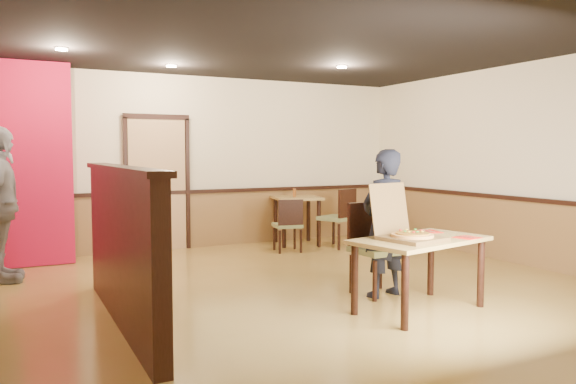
% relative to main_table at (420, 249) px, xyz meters
% --- Properties ---
extents(floor, '(7.00, 7.00, 0.00)m').
position_rel_main_table_xyz_m(floor, '(-0.70, 1.10, -0.62)').
color(floor, '#B59146').
rests_on(floor, ground).
extents(ceiling, '(7.00, 7.00, 0.00)m').
position_rel_main_table_xyz_m(ceiling, '(-0.70, 1.10, 2.18)').
color(ceiling, black).
rests_on(ceiling, wall_back).
extents(wall_back, '(7.00, 0.00, 7.00)m').
position_rel_main_table_xyz_m(wall_back, '(-0.70, 4.60, 0.78)').
color(wall_back, '#F7EAC2').
rests_on(wall_back, floor).
extents(wall_right, '(0.00, 7.00, 7.00)m').
position_rel_main_table_xyz_m(wall_right, '(2.80, 1.10, 0.78)').
color(wall_right, '#F7EAC2').
rests_on(wall_right, floor).
extents(wainscot_back, '(7.00, 0.04, 0.90)m').
position_rel_main_table_xyz_m(wainscot_back, '(-0.70, 4.57, -0.17)').
color(wainscot_back, olive).
rests_on(wainscot_back, floor).
extents(chair_rail_back, '(7.00, 0.06, 0.06)m').
position_rel_main_table_xyz_m(chair_rail_back, '(-0.70, 4.55, 0.30)').
color(chair_rail_back, black).
rests_on(chair_rail_back, wall_back).
extents(wainscot_right, '(0.04, 7.00, 0.90)m').
position_rel_main_table_xyz_m(wainscot_right, '(2.77, 1.10, -0.17)').
color(wainscot_right, olive).
rests_on(wainscot_right, floor).
extents(chair_rail_right, '(0.06, 7.00, 0.06)m').
position_rel_main_table_xyz_m(chair_rail_right, '(2.75, 1.10, 0.30)').
color(chair_rail_right, black).
rests_on(chair_rail_right, wall_right).
extents(back_door, '(0.90, 0.06, 2.10)m').
position_rel_main_table_xyz_m(back_door, '(-1.50, 4.56, 0.43)').
color(back_door, tan).
rests_on(back_door, wall_back).
extents(booth_partition, '(0.20, 3.10, 1.44)m').
position_rel_main_table_xyz_m(booth_partition, '(-2.70, 0.90, 0.12)').
color(booth_partition, black).
rests_on(booth_partition, floor).
extents(red_accent_panel, '(1.60, 0.20, 2.78)m').
position_rel_main_table_xyz_m(red_accent_panel, '(-3.60, 4.10, 0.78)').
color(red_accent_panel, red).
rests_on(red_accent_panel, floor).
extents(spot_a, '(0.14, 0.14, 0.02)m').
position_rel_main_table_xyz_m(spot_a, '(-3.00, 2.90, 2.16)').
color(spot_a, '#FFDDB2').
rests_on(spot_a, ceiling).
extents(spot_b, '(0.14, 0.14, 0.02)m').
position_rel_main_table_xyz_m(spot_b, '(-1.50, 3.60, 2.16)').
color(spot_b, '#FFDDB2').
rests_on(spot_b, ceiling).
extents(spot_c, '(0.14, 0.14, 0.02)m').
position_rel_main_table_xyz_m(spot_c, '(0.70, 2.60, 2.16)').
color(spot_c, '#FFDDB2').
rests_on(spot_c, ceiling).
extents(main_table, '(1.49, 1.05, 0.72)m').
position_rel_main_table_xyz_m(main_table, '(0.00, 0.00, 0.00)').
color(main_table, tan).
rests_on(main_table, floor).
extents(diner_chair, '(0.53, 0.53, 1.00)m').
position_rel_main_table_xyz_m(diner_chair, '(-0.01, 0.77, -0.07)').
color(diner_chair, olive).
rests_on(diner_chair, floor).
extents(side_chair_left, '(0.48, 0.48, 0.84)m').
position_rel_main_table_xyz_m(side_chair_left, '(0.29, 3.49, -0.16)').
color(side_chair_left, olive).
rests_on(side_chair_left, floor).
extents(side_chair_right, '(0.63, 0.63, 0.97)m').
position_rel_main_table_xyz_m(side_chair_right, '(1.23, 3.48, -0.09)').
color(side_chair_right, olive).
rests_on(side_chair_right, floor).
extents(side_table, '(0.89, 0.89, 0.81)m').
position_rel_main_table_xyz_m(side_table, '(0.76, 4.10, 0.01)').
color(side_table, tan).
rests_on(side_table, floor).
extents(diner, '(0.65, 0.49, 1.60)m').
position_rel_main_table_xyz_m(diner, '(0.02, 0.62, 0.18)').
color(diner, black).
rests_on(diner, floor).
extents(passerby, '(0.57, 1.14, 1.88)m').
position_rel_main_table_xyz_m(passerby, '(-3.70, 3.19, 0.32)').
color(passerby, '#94939B').
rests_on(passerby, floor).
extents(pizza_box, '(0.61, 0.68, 0.54)m').
position_rel_main_table_xyz_m(pizza_box, '(-0.18, -0.03, 0.18)').
color(pizza_box, brown).
rests_on(pizza_box, main_table).
extents(pizza, '(0.49, 0.49, 0.03)m').
position_rel_main_table_xyz_m(pizza, '(-0.16, -0.09, 0.16)').
color(pizza, '#F6B359').
rests_on(pizza, pizza_box).
extents(napkin_near, '(0.25, 0.25, 0.01)m').
position_rel_main_table_xyz_m(napkin_near, '(0.43, -0.19, 0.11)').
color(napkin_near, red).
rests_on(napkin_near, main_table).
extents(napkin_far, '(0.26, 0.26, 0.01)m').
position_rel_main_table_xyz_m(napkin_far, '(0.36, 0.31, 0.11)').
color(napkin_far, red).
rests_on(napkin_far, main_table).
extents(condiment, '(0.05, 0.05, 0.14)m').
position_rel_main_table_xyz_m(condiment, '(0.72, 4.11, 0.26)').
color(condiment, brown).
rests_on(condiment, side_table).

